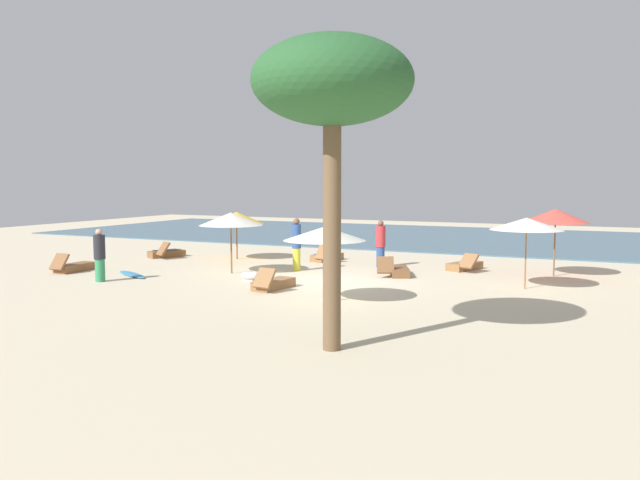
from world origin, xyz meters
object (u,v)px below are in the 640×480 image
lounger_2 (273,284)px  lounger_1 (398,271)px  umbrella_2 (237,218)px  surfboard (132,274)px  umbrella_3 (527,224)px  palm_1 (332,86)px  lounger_5 (465,266)px  person_1 (297,244)px  umbrella_1 (556,216)px  lounger_3 (74,267)px  lounger_4 (166,253)px  person_3 (381,244)px  umbrella_0 (324,234)px  dog (249,276)px  umbrella_4 (231,219)px  person_4 (100,255)px  lounger_0 (327,257)px

lounger_2 → lounger_1: bearing=58.9°
umbrella_2 → surfboard: bearing=-98.3°
umbrella_3 → palm_1: palm_1 is taller
lounger_5 → person_1: person_1 is taller
person_1 → surfboard: bearing=-143.5°
umbrella_1 → umbrella_2: (-12.35, -0.55, -0.36)m
umbrella_2 → person_1: (3.82, -2.02, -0.73)m
umbrella_3 → surfboard: size_ratio=1.05×
lounger_3 → lounger_4: lounger_4 is taller
lounger_1 → person_3: (-1.28, 1.82, 0.71)m
lounger_3 → lounger_2: bearing=-1.4°
umbrella_0 → lounger_5: bearing=75.3°
lounger_4 → surfboard: lounger_4 is taller
lounger_1 → lounger_2: 4.92m
lounger_5 → dog: lounger_5 is taller
person_1 → dog: bearing=-97.4°
umbrella_4 → lounger_1: umbrella_4 is taller
lounger_3 → palm_1: palm_1 is taller
lounger_5 → person_1: bearing=-153.3°
person_3 → person_4: size_ratio=1.03×
surfboard → lounger_2: bearing=-3.8°
lounger_4 → person_3: size_ratio=1.00×
lounger_1 → person_4: (-8.29, -5.31, 0.69)m
person_1 → dog: 2.82m
surfboard → umbrella_2: bearing=81.7°
umbrella_3 → person_1: 8.06m
umbrella_2 → lounger_1: (7.50, -1.60, -1.54)m
umbrella_3 → umbrella_0: bearing=-135.1°
umbrella_0 → person_4: size_ratio=1.29×
umbrella_1 → dog: umbrella_1 is taller
umbrella_1 → lounger_4: 15.55m
lounger_3 → person_3: bearing=31.4°
lounger_2 → person_4: bearing=-169.1°
umbrella_3 → lounger_4: bearing=173.3°
umbrella_3 → person_3: bearing=154.0°
person_1 → person_3: person_1 is taller
umbrella_2 → lounger_0: umbrella_2 is taller
umbrella_4 → umbrella_1: bearing=21.6°
umbrella_1 → person_1: size_ratio=1.21×
palm_1 → lounger_3: bearing=155.6°
dog → umbrella_1: bearing=30.6°
lounger_1 → lounger_3: lounger_3 is taller
umbrella_2 → palm_1: bearing=-50.4°
umbrella_3 → lounger_2: size_ratio=1.25×
lounger_3 → lounger_5: 14.10m
umbrella_4 → lounger_5: bearing=30.5°
umbrella_1 → lounger_5: bearing=176.6°
umbrella_3 → lounger_3: bearing=-168.5°
umbrella_0 → umbrella_3: size_ratio=1.02×
lounger_0 → person_3: size_ratio=0.99×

